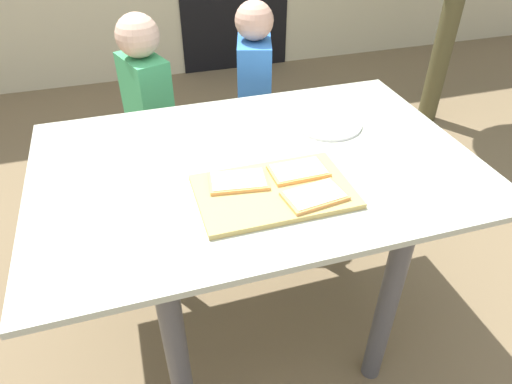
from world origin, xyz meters
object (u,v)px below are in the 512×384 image
at_px(pizza_slice_far_left, 238,181).
at_px(pizza_slice_far_right, 298,171).
at_px(plate_white_right, 327,124).
at_px(child_right, 254,107).
at_px(pizza_slice_near_right, 315,196).
at_px(dining_table, 256,199).
at_px(cutting_board, 274,191).
at_px(child_left, 150,115).

relative_size(pizza_slice_far_left, pizza_slice_far_right, 1.07).
relative_size(plate_white_right, child_right, 0.22).
bearing_deg(pizza_slice_near_right, pizza_slice_far_right, 89.20).
bearing_deg(dining_table, child_right, 73.56).
bearing_deg(child_right, cutting_board, -103.29).
xyz_separation_m(dining_table, pizza_slice_near_right, (0.09, -0.24, 0.17)).
relative_size(cutting_board, pizza_slice_far_right, 2.57).
height_order(pizza_slice_far_left, child_left, child_left).
height_order(plate_white_right, child_left, child_left).
relative_size(cutting_board, child_right, 0.40).
xyz_separation_m(cutting_board, pizza_slice_near_right, (0.09, -0.07, 0.01)).
relative_size(cutting_board, pizza_slice_far_left, 2.41).
distance_m(pizza_slice_far_right, plate_white_right, 0.34).
bearing_deg(cutting_board, pizza_slice_far_left, 146.76).
distance_m(plate_white_right, child_left, 0.84).
distance_m(dining_table, cutting_board, 0.23).
relative_size(dining_table, cutting_board, 3.14).
distance_m(pizza_slice_far_left, pizza_slice_near_right, 0.22).
relative_size(cutting_board, pizza_slice_near_right, 2.41).
distance_m(plate_white_right, child_right, 0.57).
bearing_deg(pizza_slice_far_right, plate_white_right, 51.40).
bearing_deg(child_left, pizza_slice_far_left, -78.60).
distance_m(pizza_slice_far_right, child_right, 0.83).
xyz_separation_m(dining_table, cutting_board, (0.00, -0.17, 0.15)).
distance_m(pizza_slice_far_right, child_left, 0.95).
distance_m(dining_table, pizza_slice_far_left, 0.22).
relative_size(pizza_slice_far_right, child_left, 0.16).
distance_m(pizza_slice_near_right, plate_white_right, 0.44).
xyz_separation_m(cutting_board, child_left, (-0.26, 0.92, -0.18)).
bearing_deg(cutting_board, pizza_slice_far_right, 30.95).
relative_size(pizza_slice_near_right, child_right, 0.17).
bearing_deg(child_right, dining_table, -106.44).
xyz_separation_m(pizza_slice_near_right, plate_white_right, (0.21, 0.39, -0.02)).
relative_size(pizza_slice_near_right, child_left, 0.17).
relative_size(pizza_slice_far_left, plate_white_right, 0.75).
bearing_deg(pizza_slice_far_right, child_left, 112.27).
xyz_separation_m(plate_white_right, child_left, (-0.57, 0.60, -0.18)).
bearing_deg(plate_white_right, child_left, 133.34).
relative_size(dining_table, pizza_slice_far_left, 7.57).
relative_size(dining_table, child_left, 1.29).
bearing_deg(child_left, plate_white_right, -46.66).
bearing_deg(dining_table, child_left, 109.16).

